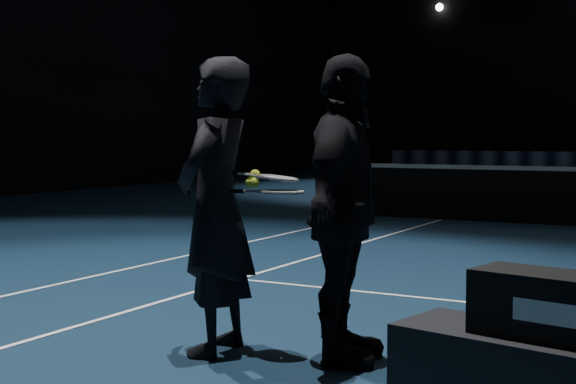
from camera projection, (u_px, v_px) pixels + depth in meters
The scene contains 8 objects.
net_post_left at pixel (319, 184), 14.66m from camera, with size 0.10×0.10×1.10m, color black.
racket_bag at pixel (558, 307), 3.78m from camera, with size 0.79×0.34×0.31m, color black.
bag_signature at pixel (551, 314), 3.63m from camera, with size 0.37×0.00×0.10m, color white.
player_a at pixel (216, 206), 5.24m from camera, with size 0.71×0.47×1.94m, color black.
player_b at pixel (343, 209), 5.02m from camera, with size 1.14×0.47×1.94m, color black.
racket_lower at pixel (282, 192), 5.12m from camera, with size 0.68×0.22×0.03m, color black, non-canonical shape.
racket_upper at pixel (276, 178), 5.17m from camera, with size 0.68×0.22×0.03m, color black, non-canonical shape.
tennis_balls at pixel (253, 180), 5.17m from camera, with size 0.12×0.10×0.12m, color #BCE530, non-canonical shape.
Camera 1 is at (0.14, -13.11, 1.43)m, focal length 50.00 mm.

